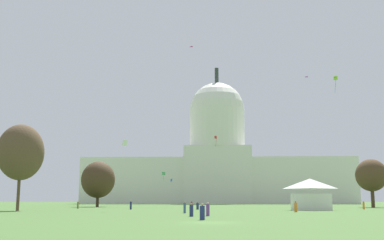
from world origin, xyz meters
TOP-DOWN VIEW (x-y plane):
  - ground_plane at (0.00, 0.00)m, footprint 800.00×800.00m
  - capitol_building at (2.35, 178.83)m, footprint 120.55×25.23m
  - event_tent at (17.27, 46.26)m, footprint 7.19×6.22m
  - tree_east_near at (38.40, 78.39)m, footprint 10.37×10.43m
  - tree_west_near at (-31.87, 39.66)m, footprint 10.05×10.02m
  - tree_west_mid at (-29.40, 84.20)m, footprint 11.00×11.24m
  - person_orange_mid_right at (12.49, 33.46)m, footprint 0.60×0.60m
  - person_navy_lawn_far_left at (-15.10, 51.26)m, footprint 0.42×0.42m
  - person_navy_aisle_center at (-0.67, 4.85)m, footprint 0.57×0.57m
  - person_navy_near_tree_east at (-2.59, 51.35)m, footprint 0.66×0.66m
  - person_olive_back_left at (-27.51, 59.71)m, footprint 0.40×0.40m
  - person_denim_near_tent at (-3.54, 26.72)m, footprint 0.46×0.46m
  - person_navy_deep_crowd at (-2.04, 13.60)m, footprint 0.58×0.58m
  - person_purple_back_right at (-0.29, 15.29)m, footprint 0.55×0.55m
  - person_maroon_front_left at (-3.67, 50.21)m, footprint 0.53×0.53m
  - person_orange_back_center at (29.23, 55.73)m, footprint 0.45×0.45m
  - kite_violet_high at (28.39, 98.90)m, footprint 1.17×1.27m
  - kite_green_low at (-20.11, 158.58)m, footprint 1.30×1.28m
  - kite_magenta_high at (-5.15, 89.38)m, footprint 1.18×1.16m
  - kite_blue_low at (-16.28, 151.97)m, footprint 0.69×1.06m
  - kite_red_mid at (1.46, 150.73)m, footprint 1.09×1.07m
  - kite_white_low at (-13.75, 36.66)m, footprint 0.85×0.88m
  - kite_lime_mid at (29.10, 70.88)m, footprint 1.02×1.02m

SIDE VIEW (x-z plane):
  - ground_plane at x=0.00m, z-range 0.00..0.00m
  - person_navy_near_tree_east at x=-2.59m, z-range -0.08..1.36m
  - person_navy_deep_crowd at x=-2.04m, z-range -0.08..1.38m
  - person_navy_aisle_center at x=-0.67m, z-range -0.08..1.41m
  - person_maroon_front_left at x=-3.67m, z-range -0.07..1.45m
  - person_purple_back_right at x=-0.29m, z-range -0.07..1.47m
  - person_orange_back_center at x=29.23m, z-range -0.06..1.47m
  - person_olive_back_left at x=-27.51m, z-range -0.06..1.49m
  - person_orange_mid_right at x=12.49m, z-range -0.08..1.51m
  - person_denim_near_tent at x=-3.54m, z-range -0.06..1.54m
  - person_navy_lawn_far_left at x=-15.10m, z-range -0.06..1.60m
  - event_tent at x=17.27m, z-range -0.03..5.43m
  - tree_west_mid at x=-29.40m, z-range 1.11..12.72m
  - tree_east_near at x=38.40m, z-range 1.84..13.34m
  - kite_blue_low at x=-16.28m, z-range 8.96..10.14m
  - tree_west_near at x=-31.87m, z-range 2.46..16.83m
  - kite_white_low at x=-13.75m, z-range 10.30..11.29m
  - kite_green_low at x=-20.11m, z-range 10.72..14.34m
  - capitol_building at x=2.35m, z-range -12.88..50.09m
  - kite_red_mid at x=1.46m, z-range 24.35..28.51m
  - kite_lime_mid at x=29.10m, z-range 27.80..31.76m
  - kite_violet_high at x=28.39m, z-range 36.91..37.13m
  - kite_magenta_high at x=-5.15m, z-range 43.53..43.73m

